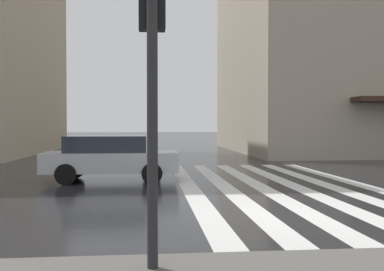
{
  "coord_description": "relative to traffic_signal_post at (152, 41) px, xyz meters",
  "views": [
    {
      "loc": [
        -8.39,
        2.82,
        1.73
      ],
      "look_at": [
        5.55,
        1.47,
        1.41
      ],
      "focal_mm": 41.2,
      "sensor_mm": 36.0,
      "label": 1
    }
  ],
  "objects": [
    {
      "name": "car_silver",
      "position": [
        8.91,
        1.25,
        -1.93
      ],
      "size": [
        1.85,
        4.1,
        1.41
      ],
      "color": "#B7B7BC",
      "rests_on": "ground_plane"
    },
    {
      "name": "traffic_signal_post",
      "position": [
        0.0,
        0.0,
        0.0
      ],
      "size": [
        0.44,
        0.3,
        3.51
      ],
      "color": "#232326",
      "rests_on": "sidewalk_pavement"
    },
    {
      "name": "ground_plane",
      "position": [
        3.41,
        -2.79,
        -2.68
      ],
      "size": [
        220.0,
        220.0,
        0.0
      ],
      "primitive_type": "plane",
      "color": "black"
    },
    {
      "name": "zebra_crossing",
      "position": [
        7.41,
        -3.59,
        -2.68
      ],
      "size": [
        13.0,
        5.5,
        0.01
      ],
      "color": "silver",
      "rests_on": "ground_plane"
    }
  ]
}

